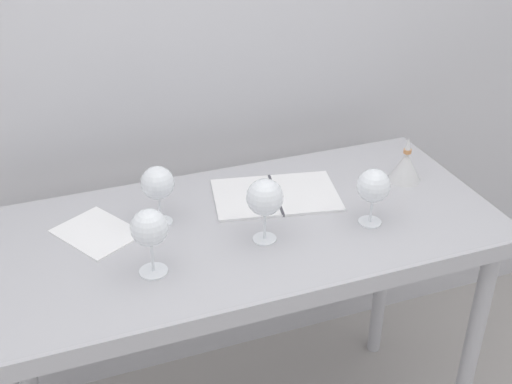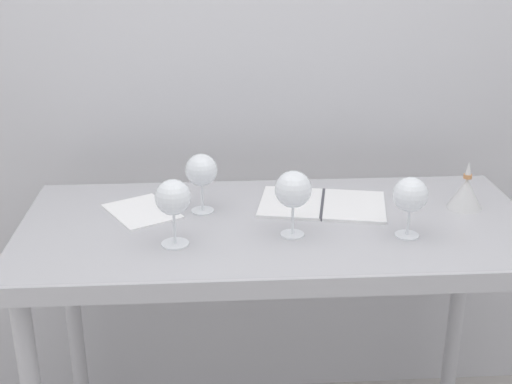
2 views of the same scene
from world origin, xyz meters
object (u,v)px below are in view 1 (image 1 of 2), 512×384
Objects in this scene: wine_glass_near_right at (373,187)px; decanter_funnel at (406,166)px; open_notebook at (276,195)px; tasting_sheet_upper at (97,232)px; wine_glass_near_left at (150,230)px; wine_glass_far_left at (158,184)px; wine_glass_near_center at (265,199)px.

decanter_funnel is (0.22, 0.18, -0.07)m from wine_glass_near_right.
open_notebook is 2.82× the size of decanter_funnel.
wine_glass_near_left is at bearing -94.42° from tasting_sheet_upper.
tasting_sheet_upper is (-0.17, 0.01, -0.12)m from wine_glass_far_left.
wine_glass_near_right is at bearing -38.06° from open_notebook.
wine_glass_near_left is 0.99× the size of wine_glass_near_center.
tasting_sheet_upper is at bearing 176.67° from wine_glass_far_left.
wine_glass_near_center is 0.46m from tasting_sheet_upper.
tasting_sheet_upper is (-0.52, -0.01, -0.00)m from open_notebook.
tasting_sheet_upper is at bearing 155.71° from wine_glass_near_center.
decanter_funnel reaches higher than tasting_sheet_upper.
decanter_funnel is (0.92, -0.03, 0.04)m from tasting_sheet_upper.
wine_glass_near_left is (-0.60, -0.01, 0.01)m from wine_glass_near_right.
wine_glass_near_center is (0.24, -0.17, 0.00)m from wine_glass_far_left.
wine_glass_near_right reaches higher than tasting_sheet_upper.
wine_glass_far_left is at bearing 159.64° from wine_glass_near_right.
open_notebook is (0.35, 0.02, -0.12)m from wine_glass_far_left.
decanter_funnel is (0.82, 0.19, -0.08)m from wine_glass_near_left.
open_notebook is at bearing 3.55° from wine_glass_far_left.
wine_glass_near_left is 0.22m from wine_glass_far_left.
wine_glass_near_center is at bearing -163.34° from decanter_funnel.
wine_glass_near_left is at bearing -166.90° from decanter_funnel.
open_notebook is at bearing -28.38° from tasting_sheet_upper.
wine_glass_near_left is 1.24× the size of decanter_funnel.
wine_glass_near_left is 0.83× the size of tasting_sheet_upper.
wine_glass_near_left reaches higher than tasting_sheet_upper.
wine_glass_near_left reaches higher than decanter_funnel.
wine_glass_near_right is 0.30m from wine_glass_near_center.
wine_glass_near_left reaches higher than wine_glass_far_left.
tasting_sheet_upper is (-0.70, 0.21, -0.11)m from wine_glass_near_right.
open_notebook is at bearing 174.10° from decanter_funnel.
wine_glass_near_right is 0.93× the size of wine_glass_near_left.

